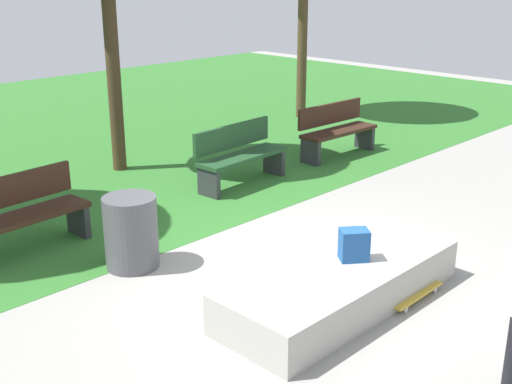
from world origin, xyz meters
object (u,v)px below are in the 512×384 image
backpack_on_ledge (354,245)px  park_bench_center_lawn (19,214)px  trash_bin (131,232)px  park_bench_near_path (240,154)px  skateboard_by_ledge (414,293)px  park_bench_near_lamppost (336,129)px  concrete_ledge (341,284)px

backpack_on_ledge → park_bench_center_lawn: (-1.83, 3.41, -0.09)m
trash_bin → park_bench_near_path: bearing=23.6°
backpack_on_ledge → skateboard_by_ledge: 0.80m
skateboard_by_ledge → park_bench_near_lamppost: (3.67, 3.87, 0.42)m
backpack_on_ledge → park_bench_near_lamppost: (4.05, 3.38, -0.09)m
backpack_on_ledge → skateboard_by_ledge: bearing=-14.1°
park_bench_center_lawn → trash_bin: size_ratio=1.99×
park_bench_near_path → concrete_ledge: bearing=-119.4°
park_bench_center_lawn → backpack_on_ledge: bearing=-61.8°
park_bench_near_path → park_bench_center_lawn: bearing=-179.7°
concrete_ledge → park_bench_center_lawn: 3.80m
park_bench_near_lamppost → trash_bin: bearing=-166.9°
backpack_on_ledge → park_bench_near_lamppost: bearing=77.9°
park_bench_near_path → trash_bin: (-2.88, -1.26, -0.07)m
park_bench_near_path → park_bench_center_lawn: size_ratio=1.00×
skateboard_by_ledge → park_bench_center_lawn: bearing=119.5°
park_bench_near_lamppost → park_bench_center_lawn: same height
backpack_on_ledge → concrete_ledge: bearing=-140.0°
backpack_on_ledge → park_bench_near_path: 3.85m
park_bench_near_lamppost → park_bench_center_lawn: 5.88m
park_bench_near_lamppost → trash_bin: 5.33m
concrete_ledge → park_bench_near_path: bearing=60.6°
backpack_on_ledge → park_bench_center_lawn: size_ratio=0.20×
concrete_ledge → trash_bin: size_ratio=3.31×
park_bench_near_path → park_bench_near_lamppost: size_ratio=1.01×
park_bench_center_lawn → trash_bin: park_bench_center_lawn is taller
backpack_on_ledge → skateboard_by_ledge: size_ratio=0.40×
concrete_ledge → backpack_on_ledge: (0.20, 0.01, 0.36)m
concrete_ledge → park_bench_near_lamppost: 5.44m
backpack_on_ledge → park_bench_center_lawn: park_bench_center_lawn is taller
concrete_ledge → park_bench_center_lawn: size_ratio=1.66×
skateboard_by_ledge → park_bench_center_lawn: park_bench_center_lawn is taller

